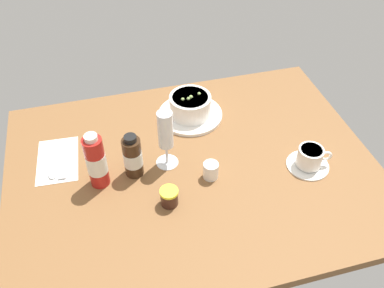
% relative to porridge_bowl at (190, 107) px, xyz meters
% --- Properties ---
extents(ground_plane, '(1.10, 0.84, 0.03)m').
position_rel_porridge_bowl_xyz_m(ground_plane, '(0.05, 0.23, -0.05)').
color(ground_plane, brown).
extents(porridge_bowl, '(0.22, 0.22, 0.09)m').
position_rel_porridge_bowl_xyz_m(porridge_bowl, '(0.00, 0.00, 0.00)').
color(porridge_bowl, white).
rests_on(porridge_bowl, ground_plane).
extents(cutlery_setting, '(0.13, 0.20, 0.01)m').
position_rel_porridge_bowl_xyz_m(cutlery_setting, '(0.45, 0.11, -0.04)').
color(cutlery_setting, white).
rests_on(cutlery_setting, ground_plane).
extents(coffee_cup, '(0.13, 0.13, 0.07)m').
position_rel_porridge_bowl_xyz_m(coffee_cup, '(-0.28, 0.32, -0.01)').
color(coffee_cup, white).
rests_on(coffee_cup, ground_plane).
extents(creamer_jug, '(0.05, 0.05, 0.06)m').
position_rel_porridge_bowl_xyz_m(creamer_jug, '(0.01, 0.28, -0.01)').
color(creamer_jug, white).
rests_on(creamer_jug, ground_plane).
extents(wine_glass, '(0.07, 0.07, 0.19)m').
position_rel_porridge_bowl_xyz_m(wine_glass, '(0.12, 0.20, 0.08)').
color(wine_glass, white).
rests_on(wine_glass, ground_plane).
extents(jam_jar, '(0.05, 0.05, 0.05)m').
position_rel_porridge_bowl_xyz_m(jam_jar, '(0.15, 0.35, -0.01)').
color(jam_jar, '#3C1F17').
rests_on(jam_jar, ground_plane).
extents(sauce_bottle_brown, '(0.06, 0.06, 0.14)m').
position_rel_porridge_bowl_xyz_m(sauce_bottle_brown, '(0.23, 0.21, 0.03)').
color(sauce_bottle_brown, '#382314').
rests_on(sauce_bottle_brown, ground_plane).
extents(sauce_bottle_red, '(0.06, 0.06, 0.18)m').
position_rel_porridge_bowl_xyz_m(sauce_bottle_red, '(0.33, 0.22, 0.05)').
color(sauce_bottle_red, '#B21E19').
rests_on(sauce_bottle_red, ground_plane).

